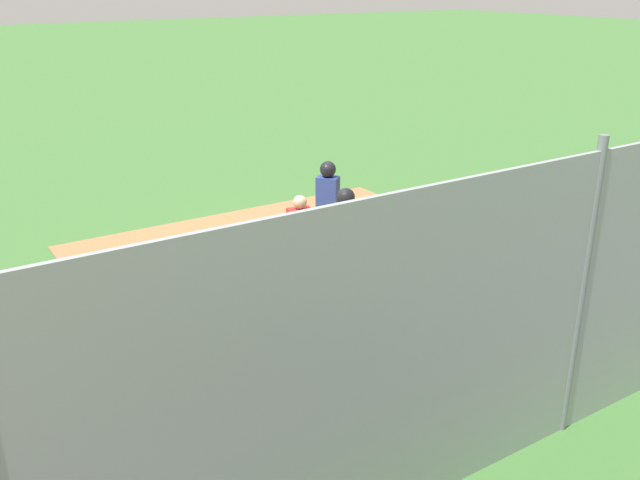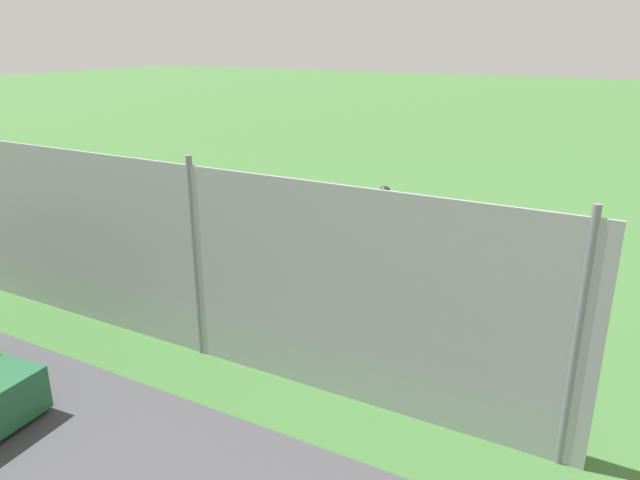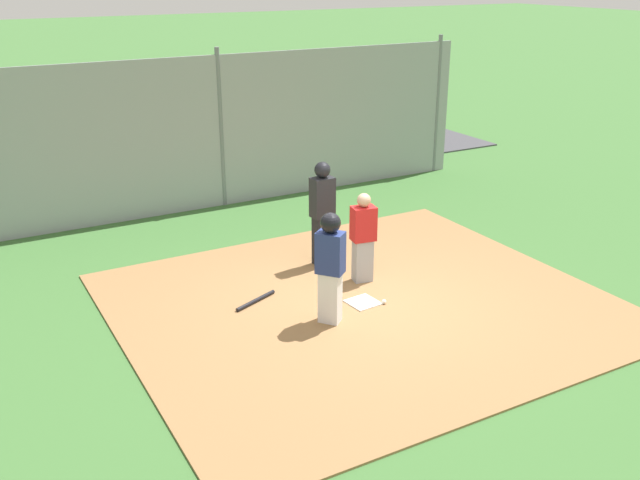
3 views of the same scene
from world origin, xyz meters
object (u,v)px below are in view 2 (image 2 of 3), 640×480
umpire (309,230)px  runner (384,215)px  home_plate (350,250)px  baseball (344,246)px  catcher (320,226)px  baseball_bat (391,271)px

umpire → runner: (0.96, 1.94, -0.01)m
home_plate → runner: size_ratio=0.26×
runner → baseball: runner is taller
catcher → runner: 1.56m
home_plate → baseball_bat: (1.43, -0.82, 0.02)m
baseball_bat → home_plate: bearing=126.9°
home_plate → baseball: baseball is taller
runner → baseball_bat: 1.59m
baseball → runner: bearing=4.9°
baseball_bat → baseball: size_ratio=11.15×
baseball_bat → umpire: bearing=-176.2°
catcher → runner: size_ratio=0.90×
home_plate → catcher: (-0.44, -0.72, 0.76)m
runner → baseball: size_ratio=22.57×
runner → baseball_bat: runner is taller
home_plate → runner: runner is taller
baseball → baseball_bat: bearing=-30.7°
umpire → baseball: (-0.05, 1.85, -0.93)m
umpire → baseball_bat: bearing=-65.7°
umpire → baseball_bat: (1.65, 0.84, -0.94)m
catcher → baseball_bat: catcher is taller
home_plate → baseball: (-0.27, 0.18, 0.03)m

